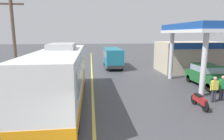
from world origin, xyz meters
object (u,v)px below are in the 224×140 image
coach_bus_main (61,77)px  minibus_opposing_lane (113,56)px  pedestrian_by_shop (222,87)px  motorcycle_parked_forecourt (200,100)px  car_at_pump (207,74)px  pedestrian_near_pump (214,88)px

coach_bus_main → minibus_opposing_lane: (4.62, 12.68, -0.25)m
pedestrian_by_shop → motorcycle_parked_forecourt: bearing=-154.6°
coach_bus_main → car_at_pump: coach_bus_main is taller
coach_bus_main → motorcycle_parked_forecourt: coach_bus_main is taller
motorcycle_parked_forecourt → minibus_opposing_lane: bearing=103.8°
motorcycle_parked_forecourt → pedestrian_by_shop: bearing=25.4°
coach_bus_main → car_at_pump: (11.36, 2.89, -0.71)m
minibus_opposing_lane → motorcycle_parked_forecourt: bearing=-76.2°
minibus_opposing_lane → pedestrian_by_shop: (5.62, -13.33, -0.54)m
coach_bus_main → minibus_opposing_lane: bearing=70.0°
car_at_pump → minibus_opposing_lane: (-6.74, 9.79, 0.46)m
coach_bus_main → pedestrian_by_shop: (10.23, -0.65, -0.79)m
car_at_pump → minibus_opposing_lane: 11.89m
car_at_pump → pedestrian_near_pump: 4.17m
car_at_pump → pedestrian_near_pump: bearing=-115.9°
minibus_opposing_lane → pedestrian_by_shop: bearing=-67.2°
coach_bus_main → car_at_pump: 11.74m
pedestrian_by_shop → minibus_opposing_lane: bearing=112.8°
motorcycle_parked_forecourt → pedestrian_near_pump: pedestrian_near_pump is taller
minibus_opposing_lane → pedestrian_near_pump: 14.42m
coach_bus_main → pedestrian_near_pump: bearing=-5.2°
pedestrian_near_pump → pedestrian_by_shop: 0.73m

